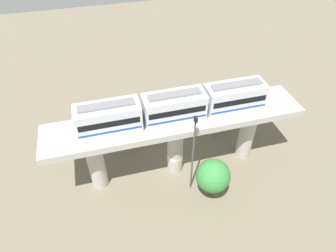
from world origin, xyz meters
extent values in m
plane|color=#706654|center=(0.00, 0.00, 0.00)|extent=(120.00, 120.00, 0.00)
cylinder|color=#B7B2AA|center=(0.00, -9.38, 3.79)|extent=(1.90, 1.90, 7.59)
cylinder|color=#B7B2AA|center=(0.00, 0.00, 3.79)|extent=(1.90, 1.90, 7.59)
cylinder|color=#B7B2AA|center=(0.00, 9.38, 3.79)|extent=(1.90, 1.90, 7.59)
cube|color=#B7B2AA|center=(0.00, 0.00, 7.99)|extent=(5.20, 28.85, 0.80)
cube|color=silver|center=(0.00, -7.18, 9.89)|extent=(2.60, 6.60, 3.00)
cube|color=black|center=(0.00, -7.18, 10.14)|extent=(2.64, 6.07, 0.70)
cube|color=#1947B2|center=(0.00, -7.18, 9.14)|extent=(2.64, 6.34, 0.24)
cube|color=slate|center=(0.00, -7.18, 11.51)|extent=(1.10, 5.61, 0.24)
cube|color=silver|center=(0.00, -0.23, 9.89)|extent=(2.60, 6.60, 3.00)
cube|color=black|center=(0.00, -0.23, 10.14)|extent=(2.64, 6.07, 0.70)
cube|color=#1947B2|center=(0.00, -0.23, 9.14)|extent=(2.64, 6.34, 0.24)
cube|color=slate|center=(0.00, -0.23, 11.51)|extent=(1.10, 5.61, 0.24)
cube|color=silver|center=(0.00, 6.72, 9.89)|extent=(2.60, 6.60, 3.00)
cube|color=black|center=(0.00, 6.72, 10.14)|extent=(2.64, 6.07, 0.70)
cube|color=#1947B2|center=(0.00, 6.72, 9.14)|extent=(2.64, 6.34, 0.24)
cube|color=slate|center=(0.00, 6.72, 11.51)|extent=(1.10, 5.61, 0.24)
cube|color=yellow|center=(-11.62, 3.42, 0.50)|extent=(2.35, 4.41, 1.00)
cube|color=black|center=(-11.62, 3.57, 1.38)|extent=(1.94, 2.50, 0.76)
cube|color=orange|center=(-6.21, -4.85, 0.50)|extent=(2.36, 4.41, 1.00)
cube|color=black|center=(-6.21, -4.70, 1.38)|extent=(1.94, 2.50, 0.76)
cube|color=#B2B5BA|center=(-5.64, 8.19, 0.50)|extent=(2.77, 4.51, 1.00)
cube|color=black|center=(-5.64, 8.34, 1.38)|extent=(2.15, 2.63, 0.76)
cylinder|color=brown|center=(5.06, 2.87, 1.20)|extent=(0.36, 0.36, 2.41)
sphere|color=#38843D|center=(5.06, 2.87, 3.47)|extent=(3.85, 3.85, 3.85)
cylinder|color=#4C4C51|center=(3.40, 0.95, 5.19)|extent=(0.20, 0.20, 10.39)
cube|color=black|center=(3.40, 0.95, 10.69)|extent=(0.44, 0.28, 0.60)
camera|label=1|loc=(23.90, -7.38, 29.50)|focal=32.03mm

